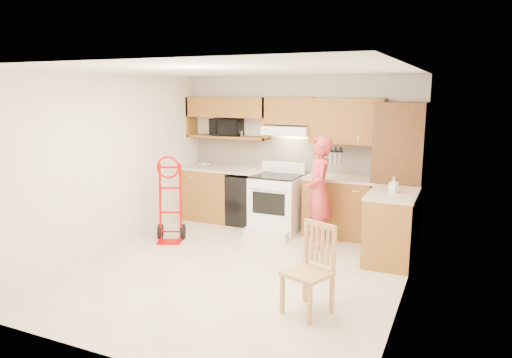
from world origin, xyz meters
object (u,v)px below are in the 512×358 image
Objects in this scene: hand_truck at (169,203)px; dining_chair at (308,270)px; microwave at (227,127)px; range at (275,199)px; person at (319,192)px.

hand_truck reaches higher than dining_chair.
microwave is 0.46× the size of hand_truck.
range is at bearing 14.91° from hand_truck.
dining_chair is (0.52, -2.07, -0.35)m from person.
person is at bearing -22.44° from range.
range is at bearing -135.59° from person.
hand_truck is at bearing -103.87° from microwave.
person reaches higher than dining_chair.
microwave is at bearing 151.58° from dining_chair.
person is 2.24m from hand_truck.
range is 0.68× the size of person.
range is at bearing 140.27° from dining_chair.
person is 1.38× the size of hand_truck.
dining_chair is at bearing -55.36° from microwave.
hand_truck is 2.97m from dining_chair.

